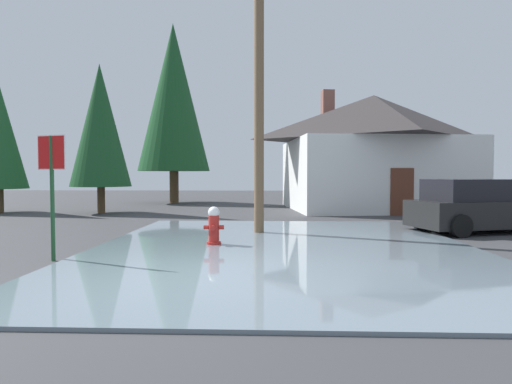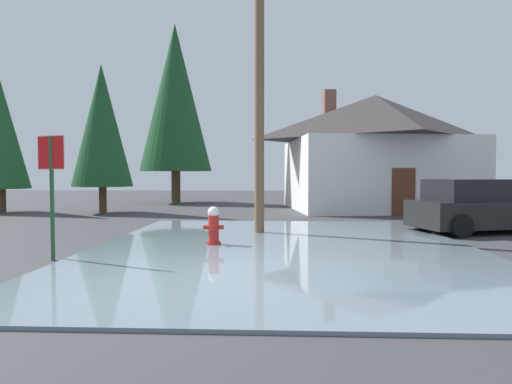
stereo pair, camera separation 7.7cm
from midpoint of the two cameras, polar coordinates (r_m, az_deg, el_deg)
The scene contains 10 objects.
ground_plane at distance 7.48m, azimuth -8.98°, elevation -11.40°, with size 80.00×80.00×0.10m, color #38383A.
flood_puddle at distance 10.18m, azimuth 3.49°, elevation -7.27°, with size 8.73×10.94×0.06m, color slate.
lane_stop_bar at distance 6.22m, azimuth -21.41°, elevation -13.85°, with size 3.98×0.30×0.01m, color silver.
stop_sign_near at distance 9.49m, azimuth -25.44°, elevation 2.39°, with size 0.66×0.22×2.50m.
fire_hydrant at distance 10.44m, azimuth -5.77°, elevation -4.58°, with size 0.48×0.41×0.96m.
utility_pole at distance 12.67m, azimuth 0.22°, elevation 12.80°, with size 1.60×0.28×7.72m.
house at distance 22.46m, azimuth 15.05°, elevation 5.32°, with size 9.56×8.47×6.11m.
parked_car at distance 14.55m, azimuth 27.03°, elevation -1.75°, with size 4.47×2.84×1.58m.
pine_tree_tall_left at distance 27.32m, azimuth -10.87°, elevation 12.06°, with size 4.34×4.34×10.84m.
pine_tree_short_left at distance 20.72m, azimuth -19.88°, elevation 8.21°, with size 2.66×2.66×6.64m.
Camera 1 is at (1.38, -7.13, 1.71)m, focal length 30.47 mm.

